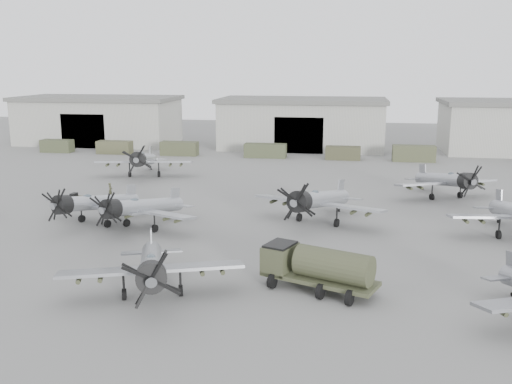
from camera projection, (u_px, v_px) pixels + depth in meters
ground at (231, 266)px, 41.73m from camera, size 220.00×220.00×0.00m
hangar_left at (99, 120)px, 106.41m from camera, size 29.00×14.80×8.70m
hangar_center at (302, 123)px, 100.44m from camera, size 29.00×14.80×8.70m
support_truck_0 at (57, 146)px, 95.98m from camera, size 5.25×2.20×2.10m
support_truck_1 at (115, 147)px, 94.37m from camera, size 5.72×2.20×2.10m
support_truck_2 at (179, 148)px, 92.61m from camera, size 6.02×2.20×2.23m
support_truck_3 at (265, 151)px, 90.39m from camera, size 6.63×2.20×2.20m
support_truck_4 at (343, 153)px, 88.49m from camera, size 5.39×2.20×2.04m
support_truck_5 at (414, 153)px, 86.77m from camera, size 6.35×2.20×2.44m
aircraft_near_1 at (152, 266)px, 35.61m from camera, size 11.64×10.49×4.68m
aircraft_mid_1 at (92, 203)px, 52.11m from camera, size 11.01×9.96×4.48m
aircraft_mid_2 at (317, 200)px, 52.27m from camera, size 12.40×11.20×5.02m
aircraft_far_0 at (144, 160)px, 74.39m from camera, size 12.78×11.50×5.07m
aircraft_far_1 at (448, 180)px, 62.11m from camera, size 11.38×10.31×4.65m
aircraft_extra_554 at (139, 207)px, 50.65m from camera, size 11.01×9.96×4.48m
fuel_tanker at (318, 266)px, 37.02m from camera, size 7.98×5.11×2.93m
tug_trailer at (93, 202)px, 59.24m from camera, size 6.81×1.63×1.36m
ground_crew at (110, 190)px, 63.26m from camera, size 0.42×0.62×1.65m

